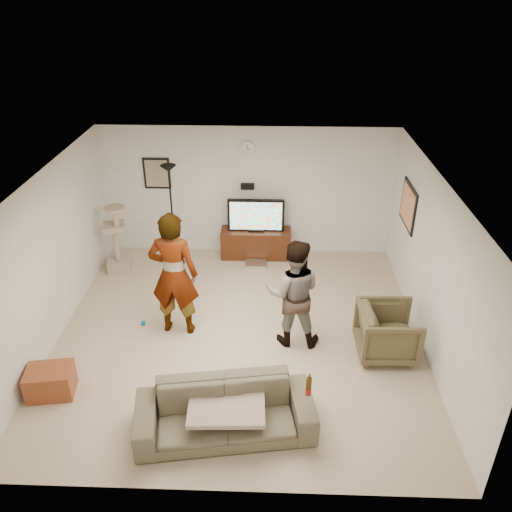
{
  "coord_description": "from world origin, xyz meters",
  "views": [
    {
      "loc": [
        0.48,
        -6.35,
        4.91
      ],
      "look_at": [
        0.25,
        0.2,
        1.27
      ],
      "focal_mm": 36.1,
      "sensor_mm": 36.0,
      "label": 1
    }
  ],
  "objects_px": {
    "floor_lamp": "(172,217)",
    "beer_bottle": "(309,386)",
    "person_right": "(294,293)",
    "side_table": "(50,381)",
    "tv": "(256,215)",
    "cat_tree": "(115,238)",
    "armchair": "(388,332)",
    "sofa": "(225,412)",
    "person_left": "(174,275)",
    "tv_stand": "(256,243)"
  },
  "relations": [
    {
      "from": "floor_lamp",
      "to": "beer_bottle",
      "type": "relative_size",
      "value": 7.83
    },
    {
      "from": "person_right",
      "to": "side_table",
      "type": "height_order",
      "value": "person_right"
    },
    {
      "from": "tv",
      "to": "cat_tree",
      "type": "relative_size",
      "value": 0.82
    },
    {
      "from": "armchair",
      "to": "sofa",
      "type": "bearing_deg",
      "value": 123.69
    },
    {
      "from": "floor_lamp",
      "to": "person_right",
      "type": "xyz_separation_m",
      "value": [
        2.16,
        -2.28,
        -0.14
      ]
    },
    {
      "from": "person_left",
      "to": "side_table",
      "type": "bearing_deg",
      "value": 49.33
    },
    {
      "from": "beer_bottle",
      "to": "floor_lamp",
      "type": "bearing_deg",
      "value": 119.31
    },
    {
      "from": "tv_stand",
      "to": "beer_bottle",
      "type": "relative_size",
      "value": 5.37
    },
    {
      "from": "cat_tree",
      "to": "beer_bottle",
      "type": "bearing_deg",
      "value": -48.95
    },
    {
      "from": "tv_stand",
      "to": "person_left",
      "type": "bearing_deg",
      "value": -115.0
    },
    {
      "from": "person_right",
      "to": "side_table",
      "type": "relative_size",
      "value": 2.89
    },
    {
      "from": "sofa",
      "to": "armchair",
      "type": "height_order",
      "value": "armchair"
    },
    {
      "from": "tv",
      "to": "cat_tree",
      "type": "xyz_separation_m",
      "value": [
        -2.54,
        -0.61,
        -0.22
      ]
    },
    {
      "from": "tv",
      "to": "person_right",
      "type": "relative_size",
      "value": 0.63
    },
    {
      "from": "tv_stand",
      "to": "cat_tree",
      "type": "distance_m",
      "value": 2.64
    },
    {
      "from": "person_left",
      "to": "sofa",
      "type": "distance_m",
      "value": 2.3
    },
    {
      "from": "cat_tree",
      "to": "armchair",
      "type": "relative_size",
      "value": 1.55
    },
    {
      "from": "tv_stand",
      "to": "side_table",
      "type": "xyz_separation_m",
      "value": [
        -2.56,
        -3.86,
        -0.08
      ]
    },
    {
      "from": "armchair",
      "to": "side_table",
      "type": "distance_m",
      "value": 4.66
    },
    {
      "from": "tv_stand",
      "to": "side_table",
      "type": "bearing_deg",
      "value": -123.62
    },
    {
      "from": "cat_tree",
      "to": "side_table",
      "type": "xyz_separation_m",
      "value": [
        -0.02,
        -3.24,
        -0.46
      ]
    },
    {
      "from": "person_left",
      "to": "sofa",
      "type": "height_order",
      "value": "person_left"
    },
    {
      "from": "floor_lamp",
      "to": "person_right",
      "type": "height_order",
      "value": "floor_lamp"
    },
    {
      "from": "armchair",
      "to": "tv_stand",
      "type": "bearing_deg",
      "value": 33.56
    },
    {
      "from": "sofa",
      "to": "side_table",
      "type": "relative_size",
      "value": 3.64
    },
    {
      "from": "person_left",
      "to": "cat_tree",
      "type": "bearing_deg",
      "value": -47.54
    },
    {
      "from": "tv",
      "to": "sofa",
      "type": "xyz_separation_m",
      "value": [
        -0.21,
        -4.41,
        -0.57
      ]
    },
    {
      "from": "tv",
      "to": "side_table",
      "type": "distance_m",
      "value": 4.68
    },
    {
      "from": "floor_lamp",
      "to": "person_right",
      "type": "bearing_deg",
      "value": -46.57
    },
    {
      "from": "tv_stand",
      "to": "armchair",
      "type": "height_order",
      "value": "armchair"
    },
    {
      "from": "cat_tree",
      "to": "beer_bottle",
      "type": "xyz_separation_m",
      "value": [
        3.31,
        -3.8,
        0.09
      ]
    },
    {
      "from": "floor_lamp",
      "to": "cat_tree",
      "type": "height_order",
      "value": "floor_lamp"
    },
    {
      "from": "cat_tree",
      "to": "person_left",
      "type": "relative_size",
      "value": 0.65
    },
    {
      "from": "tv",
      "to": "person_left",
      "type": "bearing_deg",
      "value": -115.0
    },
    {
      "from": "tv",
      "to": "cat_tree",
      "type": "height_order",
      "value": "cat_tree"
    },
    {
      "from": "cat_tree",
      "to": "floor_lamp",
      "type": "bearing_deg",
      "value": 14.68
    },
    {
      "from": "cat_tree",
      "to": "sofa",
      "type": "xyz_separation_m",
      "value": [
        2.33,
        -3.8,
        -0.34
      ]
    },
    {
      "from": "tv_stand",
      "to": "floor_lamp",
      "type": "bearing_deg",
      "value": -167.17
    },
    {
      "from": "cat_tree",
      "to": "side_table",
      "type": "distance_m",
      "value": 3.28
    },
    {
      "from": "floor_lamp",
      "to": "person_left",
      "type": "distance_m",
      "value": 2.11
    },
    {
      "from": "person_left",
      "to": "armchair",
      "type": "distance_m",
      "value": 3.21
    },
    {
      "from": "floor_lamp",
      "to": "cat_tree",
      "type": "bearing_deg",
      "value": -165.32
    },
    {
      "from": "cat_tree",
      "to": "beer_bottle",
      "type": "distance_m",
      "value": 5.04
    },
    {
      "from": "floor_lamp",
      "to": "sofa",
      "type": "relative_size",
      "value": 0.92
    },
    {
      "from": "sofa",
      "to": "side_table",
      "type": "bearing_deg",
      "value": 157.73
    },
    {
      "from": "tv_stand",
      "to": "beer_bottle",
      "type": "bearing_deg",
      "value": -80.18
    },
    {
      "from": "person_left",
      "to": "beer_bottle",
      "type": "height_order",
      "value": "person_left"
    },
    {
      "from": "beer_bottle",
      "to": "person_left",
      "type": "bearing_deg",
      "value": 133.4
    },
    {
      "from": "tv",
      "to": "sofa",
      "type": "distance_m",
      "value": 4.45
    },
    {
      "from": "person_left",
      "to": "beer_bottle",
      "type": "relative_size",
      "value": 7.96
    }
  ]
}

